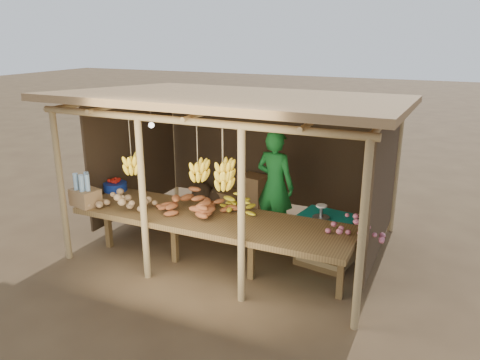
% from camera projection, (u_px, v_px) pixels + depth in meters
% --- Properties ---
extents(ground, '(60.00, 60.00, 0.00)m').
position_uv_depth(ground, '(240.00, 243.00, 7.41)').
color(ground, brown).
rests_on(ground, ground).
extents(stall_structure, '(4.70, 3.50, 2.43)m').
position_uv_depth(stall_structure, '(239.00, 123.00, 6.85)').
color(stall_structure, tan).
rests_on(stall_structure, ground).
extents(counter, '(3.90, 1.05, 0.80)m').
position_uv_depth(counter, '(211.00, 221.00, 6.36)').
color(counter, brown).
rests_on(counter, ground).
extents(potato_heap, '(1.06, 0.78, 0.36)m').
position_uv_depth(potato_heap, '(121.00, 196.00, 6.58)').
color(potato_heap, '#A88256').
rests_on(potato_heap, counter).
extents(sweet_potato_heap, '(1.06, 0.68, 0.36)m').
position_uv_depth(sweet_potato_heap, '(196.00, 199.00, 6.47)').
color(sweet_potato_heap, '#A25329').
rests_on(sweet_potato_heap, counter).
extents(onion_heap, '(0.84, 0.67, 0.35)m').
position_uv_depth(onion_heap, '(353.00, 226.00, 5.58)').
color(onion_heap, '#C96172').
rests_on(onion_heap, counter).
extents(banana_pile, '(0.57, 0.37, 0.35)m').
position_uv_depth(banana_pile, '(238.00, 200.00, 6.48)').
color(banana_pile, yellow).
rests_on(banana_pile, counter).
extents(tomato_basin, '(0.36, 0.36, 0.19)m').
position_uv_depth(tomato_basin, '(115.00, 186.00, 7.38)').
color(tomato_basin, navy).
rests_on(tomato_basin, counter).
extents(bottle_box, '(0.44, 0.38, 0.48)m').
position_uv_depth(bottle_box, '(85.00, 193.00, 6.71)').
color(bottle_box, olive).
rests_on(bottle_box, counter).
extents(vendor, '(0.72, 0.54, 1.78)m').
position_uv_depth(vendor, '(275.00, 185.00, 7.36)').
color(vendor, '#1A782B').
rests_on(vendor, ground).
extents(tarp_crate, '(0.88, 0.79, 0.93)m').
position_uv_depth(tarp_crate, '(325.00, 239.00, 6.66)').
color(tarp_crate, brown).
rests_on(tarp_crate, ground).
extents(carton_stack, '(1.04, 0.47, 0.74)m').
position_uv_depth(carton_stack, '(245.00, 197.00, 8.53)').
color(carton_stack, olive).
rests_on(carton_stack, ground).
extents(burlap_sacks, '(0.80, 0.42, 0.57)m').
position_uv_depth(burlap_sacks, '(211.00, 196.00, 8.83)').
color(burlap_sacks, '#43311F').
rests_on(burlap_sacks, ground).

